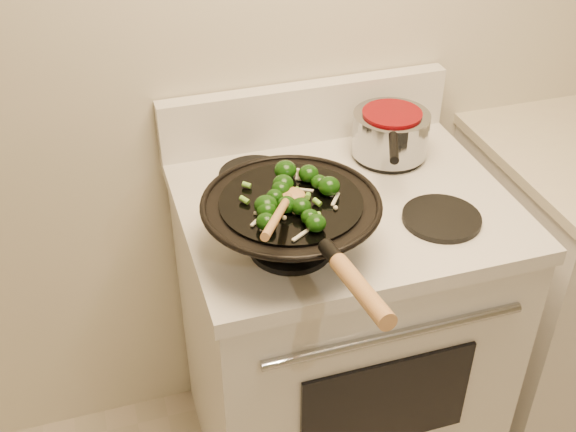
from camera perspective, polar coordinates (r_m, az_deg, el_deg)
name	(u,v)px	position (r m, az deg, el deg)	size (l,w,h in m)	color
stove	(336,333)	(2.01, 3.84, -9.18)	(0.78, 0.67, 1.08)	white
wok	(292,222)	(1.51, 0.30, -0.48)	(0.38, 0.63, 0.18)	black
stirfry	(292,196)	(1.47, 0.32, 1.63)	(0.22, 0.25, 0.04)	#0E3307
wooden_spoon	(284,205)	(1.41, -0.35, 0.86)	(0.17, 0.28, 0.10)	#B37C46
saucepan	(391,133)	(1.87, 8.10, 6.54)	(0.19, 0.30, 0.11)	#92959A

